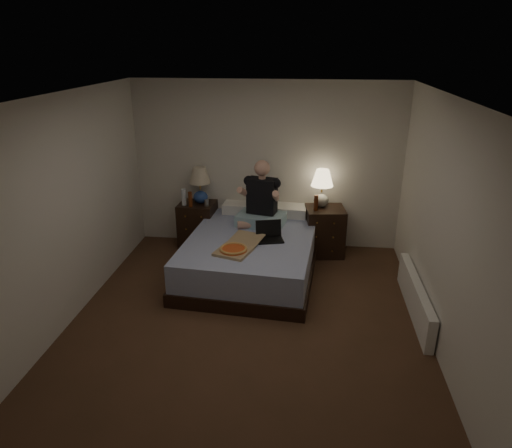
# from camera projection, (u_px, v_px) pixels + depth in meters

# --- Properties ---
(floor) EXTENTS (4.00, 4.50, 0.00)m
(floor) POSITION_uv_depth(u_px,v_px,m) (247.00, 322.00, 5.22)
(floor) COLOR brown
(floor) RESTS_ON ground
(ceiling) EXTENTS (4.00, 4.50, 0.00)m
(ceiling) POSITION_uv_depth(u_px,v_px,m) (245.00, 97.00, 4.29)
(ceiling) COLOR white
(ceiling) RESTS_ON ground
(wall_back) EXTENTS (4.00, 0.00, 2.50)m
(wall_back) POSITION_uv_depth(u_px,v_px,m) (266.00, 166.00, 6.83)
(wall_back) COLOR silver
(wall_back) RESTS_ON ground
(wall_front) EXTENTS (4.00, 0.00, 2.50)m
(wall_front) POSITION_uv_depth(u_px,v_px,m) (194.00, 359.00, 2.68)
(wall_front) COLOR silver
(wall_front) RESTS_ON ground
(wall_left) EXTENTS (0.00, 4.50, 2.50)m
(wall_left) POSITION_uv_depth(u_px,v_px,m) (64.00, 213.00, 4.97)
(wall_left) COLOR silver
(wall_left) RESTS_ON ground
(wall_right) EXTENTS (0.00, 4.50, 2.50)m
(wall_right) POSITION_uv_depth(u_px,v_px,m) (445.00, 229.00, 4.54)
(wall_right) COLOR silver
(wall_right) RESTS_ON ground
(bed) EXTENTS (1.81, 2.31, 0.55)m
(bed) POSITION_uv_depth(u_px,v_px,m) (252.00, 254.00, 6.26)
(bed) COLOR #596DB3
(bed) RESTS_ON floor
(nightstand_left) EXTENTS (0.56, 0.51, 0.70)m
(nightstand_left) POSITION_uv_depth(u_px,v_px,m) (198.00, 224.00, 7.07)
(nightstand_left) COLOR black
(nightstand_left) RESTS_ON floor
(nightstand_right) EXTENTS (0.62, 0.57, 0.72)m
(nightstand_right) POSITION_uv_depth(u_px,v_px,m) (324.00, 231.00, 6.78)
(nightstand_right) COLOR black
(nightstand_right) RESTS_ON floor
(lamp_left) EXTENTS (0.39, 0.39, 0.56)m
(lamp_left) POSITION_uv_depth(u_px,v_px,m) (200.00, 185.00, 6.85)
(lamp_left) COLOR #284794
(lamp_left) RESTS_ON nightstand_left
(lamp_right) EXTENTS (0.36, 0.36, 0.56)m
(lamp_right) POSITION_uv_depth(u_px,v_px,m) (322.00, 188.00, 6.62)
(lamp_right) COLOR gray
(lamp_right) RESTS_ON nightstand_right
(water_bottle) EXTENTS (0.07, 0.07, 0.25)m
(water_bottle) POSITION_uv_depth(u_px,v_px,m) (184.00, 197.00, 6.82)
(water_bottle) COLOR silver
(water_bottle) RESTS_ON nightstand_left
(soda_can) EXTENTS (0.07, 0.07, 0.10)m
(soda_can) POSITION_uv_depth(u_px,v_px,m) (207.00, 203.00, 6.81)
(soda_can) COLOR #B5B5B0
(soda_can) RESTS_ON nightstand_left
(beer_bottle_left) EXTENTS (0.06, 0.06, 0.23)m
(beer_bottle_left) POSITION_uv_depth(u_px,v_px,m) (190.00, 199.00, 6.75)
(beer_bottle_left) COLOR #5B260D
(beer_bottle_left) RESTS_ON nightstand_left
(beer_bottle_right) EXTENTS (0.06, 0.06, 0.23)m
(beer_bottle_right) POSITION_uv_depth(u_px,v_px,m) (316.00, 203.00, 6.53)
(beer_bottle_right) COLOR #53220B
(beer_bottle_right) RESTS_ON nightstand_right
(person) EXTENTS (0.75, 0.65, 0.93)m
(person) POSITION_uv_depth(u_px,v_px,m) (261.00, 194.00, 6.35)
(person) COLOR black
(person) RESTS_ON bed
(laptop) EXTENTS (0.40, 0.36, 0.24)m
(laptop) POSITION_uv_depth(u_px,v_px,m) (270.00, 232.00, 5.96)
(laptop) COLOR black
(laptop) RESTS_ON bed
(pizza_box) EXTENTS (0.61, 0.84, 0.08)m
(pizza_box) POSITION_uv_depth(u_px,v_px,m) (233.00, 250.00, 5.64)
(pizza_box) COLOR tan
(pizza_box) RESTS_ON bed
(radiator) EXTENTS (0.10, 1.60, 0.40)m
(radiator) POSITION_uv_depth(u_px,v_px,m) (415.00, 298.00, 5.32)
(radiator) COLOR white
(radiator) RESTS_ON floor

